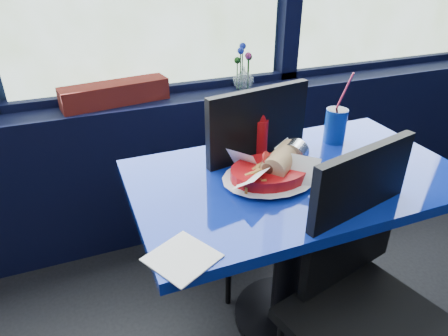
% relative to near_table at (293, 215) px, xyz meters
% --- Properties ---
extents(window_sill, '(5.00, 0.26, 0.80)m').
position_rel_near_table_xyz_m(window_sill, '(-0.30, 0.87, -0.17)').
color(window_sill, black).
rests_on(window_sill, ground).
extents(near_table, '(1.20, 0.70, 0.75)m').
position_rel_near_table_xyz_m(near_table, '(0.00, 0.00, 0.00)').
color(near_table, black).
rests_on(near_table, ground).
extents(chair_near_front, '(0.53, 0.53, 0.97)m').
position_rel_near_table_xyz_m(chair_near_front, '(0.02, -0.39, -0.01)').
color(chair_near_front, black).
rests_on(chair_near_front, ground).
extents(chair_near_back, '(0.54, 0.54, 1.03)m').
position_rel_near_table_xyz_m(chair_near_back, '(-0.05, 0.31, 0.02)').
color(chair_near_back, black).
rests_on(chair_near_back, ground).
extents(planter_box, '(0.53, 0.20, 0.10)m').
position_rel_near_table_xyz_m(planter_box, '(-0.52, 0.86, 0.28)').
color(planter_box, maroon).
rests_on(planter_box, window_sill).
extents(flower_vase, '(0.13, 0.14, 0.24)m').
position_rel_near_table_xyz_m(flower_vase, '(0.16, 0.85, 0.31)').
color(flower_vase, silver).
rests_on(flower_vase, window_sill).
extents(food_basket, '(0.35, 0.35, 0.11)m').
position_rel_near_table_xyz_m(food_basket, '(-0.11, -0.00, 0.22)').
color(food_basket, '#B20B0F').
rests_on(food_basket, near_table).
extents(ketchup_bottle, '(0.05, 0.05, 0.20)m').
position_rel_near_table_xyz_m(ketchup_bottle, '(-0.07, 0.18, 0.27)').
color(ketchup_bottle, '#B20B0F').
rests_on(ketchup_bottle, near_table).
extents(soda_cup, '(0.09, 0.09, 0.30)m').
position_rel_near_table_xyz_m(soda_cup, '(0.29, 0.19, 0.26)').
color(soda_cup, navy).
rests_on(soda_cup, near_table).
extents(napkin, '(0.22, 0.22, 0.00)m').
position_rel_near_table_xyz_m(napkin, '(-0.52, -0.28, 0.18)').
color(napkin, white).
rests_on(napkin, near_table).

